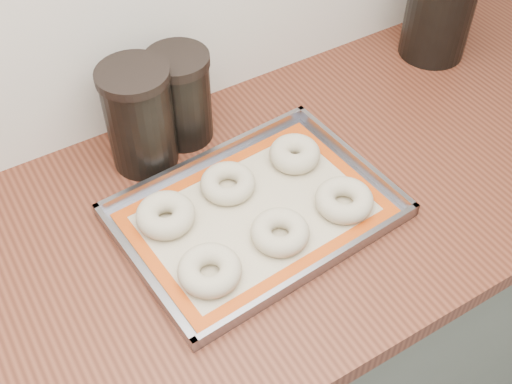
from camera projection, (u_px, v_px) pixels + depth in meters
cabinet at (321, 307)px, 1.54m from camera, size 3.00×0.65×0.86m
countertop at (339, 177)px, 1.22m from camera, size 3.06×0.68×0.04m
baking_tray at (256, 213)px, 1.12m from camera, size 0.48×0.36×0.03m
baking_mat at (256, 213)px, 1.12m from camera, size 0.44×0.32×0.00m
bagel_front_left at (210, 270)px, 1.01m from camera, size 0.10×0.10×0.04m
bagel_front_mid at (280, 232)px, 1.07m from camera, size 0.10×0.10×0.04m
bagel_front_right at (344, 200)px, 1.12m from camera, size 0.12×0.12×0.04m
bagel_back_left at (166, 215)px, 1.09m from camera, size 0.11×0.11×0.04m
bagel_back_mid at (228, 183)px, 1.15m from camera, size 0.12×0.12×0.03m
bagel_back_right at (295, 154)px, 1.19m from camera, size 0.10×0.10×0.04m
canister_left at (140, 117)px, 1.14m from camera, size 0.13×0.13×0.20m
canister_mid at (181, 97)px, 1.20m from camera, size 0.12×0.12×0.18m
canister_right at (439, 12)px, 1.38m from camera, size 0.15×0.15×0.20m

